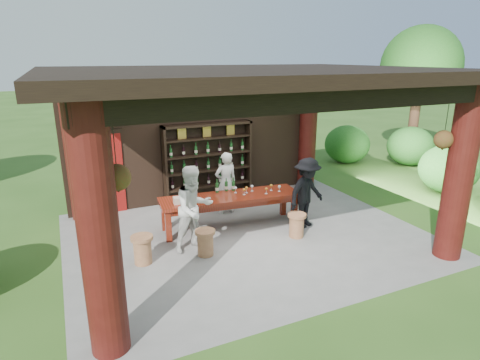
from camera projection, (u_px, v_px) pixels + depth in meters
name	position (u px, v px, depth m)	size (l,w,h in m)	color
ground	(248.00, 236.00, 8.67)	(90.00, 90.00, 0.00)	#2D5119
pavilion	(239.00, 135.00, 8.41)	(7.50, 6.00, 3.60)	slate
wine_shelf	(208.00, 163.00, 10.50)	(2.37, 0.36, 2.09)	black
tasting_table	(230.00, 201.00, 8.95)	(3.19, 1.12, 0.75)	#511D0B
stool_near_left	(205.00, 242.00, 7.76)	(0.39, 0.39, 0.52)	brown
stool_near_right	(297.00, 225.00, 8.55)	(0.40, 0.40, 0.52)	brown
stool_far_left	(142.00, 249.00, 7.44)	(0.42, 0.42, 0.55)	brown
host	(226.00, 183.00, 9.73)	(0.56, 0.37, 1.54)	silver
guest_woman	(194.00, 209.00, 7.84)	(0.84, 0.65, 1.72)	silver
guest_man	(307.00, 193.00, 8.94)	(1.03, 0.59, 1.60)	black
table_bottles	(226.00, 185.00, 9.15)	(0.47, 0.12, 0.31)	#194C1E
table_glasses	(257.00, 189.00, 9.10)	(1.03, 0.41, 0.15)	silver
napkin_basket	(180.00, 200.00, 8.42)	(0.26, 0.18, 0.14)	#BF6672
shrubs	(337.00, 192.00, 9.71)	(15.40, 9.49, 1.36)	#194C14
trees	(322.00, 70.00, 10.69)	(22.17, 10.53, 4.80)	#3F2819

